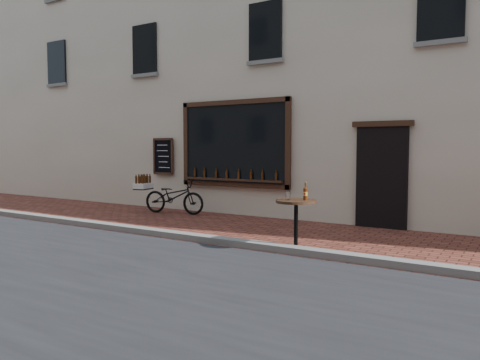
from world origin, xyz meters
The scene contains 5 objects.
ground centered at (0.00, 0.00, 0.00)m, with size 90.00×90.00×0.00m, color #52251A.
kerb centered at (0.00, 0.20, 0.06)m, with size 90.00×0.25×0.12m, color slate.
shop_building centered at (0.00, 6.50, 5.00)m, with size 28.00×6.20×10.00m.
cargo_bicycle centered at (-3.39, 2.77, 0.47)m, with size 2.07×0.91×0.97m.
bistro_table centered at (1.34, 0.35, 0.63)m, with size 0.68×0.68×1.17m.
Camera 1 is at (4.68, -6.72, 1.75)m, focal length 35.00 mm.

